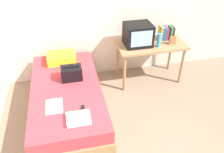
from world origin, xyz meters
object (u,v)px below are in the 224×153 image
at_px(picture_frame, 173,40).
at_px(handbag, 72,73).
at_px(desk, 150,48).
at_px(remote_dark, 83,110).
at_px(book_row, 166,33).
at_px(pillow, 62,58).
at_px(magazine, 54,106).
at_px(bed, 68,101).
at_px(tv, 138,35).
at_px(folded_towel, 78,118).
at_px(water_bottle, 159,40).

bearing_deg(picture_frame, handbag, -168.10).
height_order(desk, remote_dark, desk).
xyz_separation_m(book_row, handbag, (-1.70, -0.58, -0.21)).
bearing_deg(pillow, magazine, -97.71).
height_order(pillow, handbag, handbag).
relative_size(desk, picture_frame, 8.06).
relative_size(book_row, handbag, 0.83).
bearing_deg(book_row, bed, -157.15).
relative_size(desk, magazine, 4.00).
xyz_separation_m(handbag, magazine, (-0.27, -0.56, -0.10)).
bearing_deg(magazine, handbag, 64.20).
bearing_deg(bed, magazine, -113.11).
bearing_deg(pillow, book_row, 1.09).
bearing_deg(book_row, tv, -169.65).
bearing_deg(folded_towel, handbag, 90.18).
relative_size(tv, folded_towel, 1.57).
bearing_deg(bed, remote_dark, -70.93).
xyz_separation_m(book_row, remote_dark, (-1.62, -1.30, -0.30)).
xyz_separation_m(picture_frame, pillow, (-1.85, 0.19, -0.20)).
height_order(desk, pillow, desk).
xyz_separation_m(desk, magazine, (-1.66, -1.03, -0.10)).
bearing_deg(bed, picture_frame, 16.44).
relative_size(water_bottle, magazine, 0.81).
bearing_deg(tv, bed, -152.29).
height_order(pillow, folded_towel, pillow).
height_order(picture_frame, handbag, picture_frame).
height_order(handbag, folded_towel, handbag).
relative_size(tv, pillow, 0.96).
relative_size(tv, picture_frame, 3.06).
bearing_deg(remote_dark, bed, 109.07).
bearing_deg(picture_frame, book_row, 97.56).
bearing_deg(tv, picture_frame, -11.73).
height_order(bed, book_row, book_row).
bearing_deg(handbag, bed, -121.23).
distance_m(handbag, folded_towel, 0.88).
bearing_deg(water_bottle, folded_towel, -140.61).
relative_size(magazine, remote_dark, 1.86).
distance_m(handbag, remote_dark, 0.73).
bearing_deg(bed, folded_towel, -80.95).
xyz_separation_m(tv, magazine, (-1.43, -1.05, -0.38)).
bearing_deg(water_bottle, tv, 153.59).
relative_size(water_bottle, book_row, 0.94).
relative_size(book_row, picture_frame, 1.73).
bearing_deg(desk, tv, 175.06).
bearing_deg(remote_dark, picture_frame, 33.20).
height_order(book_row, remote_dark, book_row).
bearing_deg(folded_towel, book_row, 40.63).
relative_size(desk, folded_towel, 4.14).
distance_m(handbag, magazine, 0.63).
bearing_deg(water_bottle, remote_dark, -143.01).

